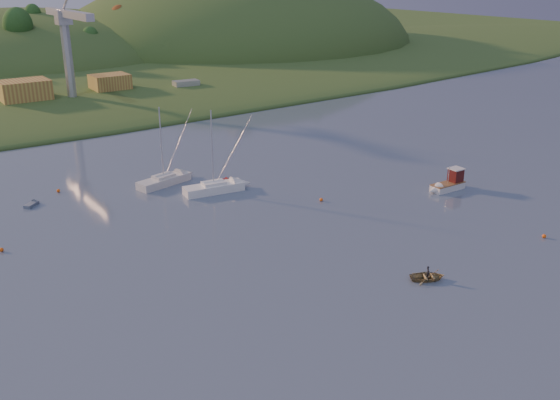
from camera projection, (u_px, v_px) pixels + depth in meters
ground at (486, 341)px, 56.55m from camera, size 500.00×500.00×0.00m
shore_slope at (17, 82)px, 182.22m from camera, size 640.00×150.00×7.00m
hill_center at (13, 61)px, 221.93m from camera, size 140.00×120.00×36.00m
hill_right at (238, 48)px, 256.70m from camera, size 150.00×130.00×60.00m
hillside_trees at (0, 73)px, 197.45m from camera, size 280.00×50.00×32.00m
wharf at (83, 100)px, 151.77m from camera, size 42.00×16.00×2.40m
shed_west at (24, 91)px, 144.19m from camera, size 11.00×8.00×4.80m
shed_east at (110, 82)px, 156.51m from camera, size 9.00×7.00×4.00m
dock_crane at (67, 35)px, 141.75m from camera, size 3.20×28.00×20.30m
fishing_boat at (446, 185)px, 94.10m from camera, size 6.72×2.27×4.25m
sailboat_near at (164, 180)px, 96.65m from camera, size 9.18×4.56×12.23m
sailboat_far at (214, 187)px, 93.40m from camera, size 9.35×4.02×12.55m
canoe at (428, 277)px, 67.45m from camera, size 4.62×4.20×0.78m
paddler at (428, 274)px, 67.34m from camera, size 0.54×0.61×1.39m
red_tender at (225, 181)px, 98.05m from camera, size 3.28×1.24×1.10m
grey_dinghy at (33, 203)px, 88.77m from camera, size 2.76×2.62×1.04m
work_vessel at (186, 90)px, 162.85m from camera, size 15.78×6.88×3.94m
buoy_0 at (544, 236)px, 77.90m from camera, size 0.50×0.50×0.50m
buoy_1 at (321, 200)px, 90.03m from camera, size 0.50×0.50×0.50m
buoy_2 at (1, 250)px, 74.16m from camera, size 0.50×0.50×0.50m
buoy_3 at (58, 191)px, 93.64m from camera, size 0.50×0.50×0.50m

